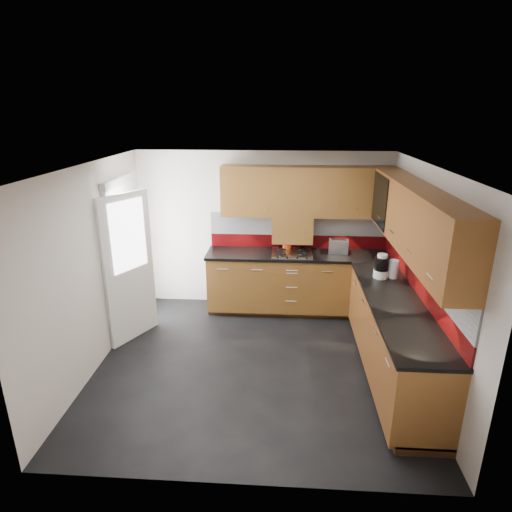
# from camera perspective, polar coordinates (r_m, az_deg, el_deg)

# --- Properties ---
(room) EXTENTS (4.00, 3.80, 2.64)m
(room) POSITION_cam_1_polar(r_m,az_deg,el_deg) (4.78, -0.15, 1.11)
(room) COLOR black
(base_cabinets) EXTENTS (2.70, 3.20, 0.95)m
(base_cabinets) POSITION_cam_1_polar(r_m,az_deg,el_deg) (5.88, 10.84, -6.84)
(base_cabinets) COLOR brown
(base_cabinets) RESTS_ON room
(countertop) EXTENTS (2.72, 3.22, 0.04)m
(countertop) POSITION_cam_1_polar(r_m,az_deg,el_deg) (5.68, 11.02, -2.51)
(countertop) COLOR black
(countertop) RESTS_ON base_cabinets
(backsplash) EXTENTS (2.70, 3.20, 0.54)m
(backsplash) POSITION_cam_1_polar(r_m,az_deg,el_deg) (5.82, 13.12, 0.92)
(backsplash) COLOR maroon
(backsplash) RESTS_ON countertop
(upper_cabinets) EXTENTS (2.50, 3.20, 0.72)m
(upper_cabinets) POSITION_cam_1_polar(r_m,az_deg,el_deg) (5.51, 13.35, 6.68)
(upper_cabinets) COLOR brown
(upper_cabinets) RESTS_ON room
(extractor_hood) EXTENTS (0.60, 0.33, 0.40)m
(extractor_hood) POSITION_cam_1_polar(r_m,az_deg,el_deg) (6.40, 4.88, 3.65)
(extractor_hood) COLOR brown
(extractor_hood) RESTS_ON room
(glass_cabinet) EXTENTS (0.32, 0.80, 0.66)m
(glass_cabinet) POSITION_cam_1_polar(r_m,az_deg,el_deg) (5.88, 17.59, 7.32)
(glass_cabinet) COLOR black
(glass_cabinet) RESTS_ON room
(back_door) EXTENTS (0.42, 1.19, 2.04)m
(back_door) POSITION_cam_1_polar(r_m,az_deg,el_deg) (6.00, -16.85, -0.64)
(back_door) COLOR white
(back_door) RESTS_ON room
(gas_hob) EXTENTS (0.59, 0.52, 0.05)m
(gas_hob) POSITION_cam_1_polar(r_m,az_deg,el_deg) (6.34, 4.82, 0.42)
(gas_hob) COLOR silver
(gas_hob) RESTS_ON countertop
(utensil_pot) EXTENTS (0.13, 0.13, 0.48)m
(utensil_pot) POSITION_cam_1_polar(r_m,az_deg,el_deg) (6.48, 4.17, 1.67)
(utensil_pot) COLOR #C74212
(utensil_pot) RESTS_ON countertop
(toaster) EXTENTS (0.30, 0.21, 0.21)m
(toaster) POSITION_cam_1_polar(r_m,az_deg,el_deg) (6.45, 10.95, 1.27)
(toaster) COLOR silver
(toaster) RESTS_ON countertop
(food_processor) EXTENTS (0.19, 0.19, 0.31)m
(food_processor) POSITION_cam_1_polar(r_m,az_deg,el_deg) (5.62, 16.39, -1.41)
(food_processor) COLOR white
(food_processor) RESTS_ON countertop
(paper_towel) EXTENTS (0.14, 0.14, 0.24)m
(paper_towel) POSITION_cam_1_polar(r_m,az_deg,el_deg) (5.66, 17.87, -1.66)
(paper_towel) COLOR white
(paper_towel) RESTS_ON countertop
(orange_cloth) EXTENTS (0.16, 0.15, 0.02)m
(orange_cloth) POSITION_cam_1_polar(r_m,az_deg,el_deg) (5.80, 16.29, -2.19)
(orange_cloth) COLOR #FC551C
(orange_cloth) RESTS_ON countertop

